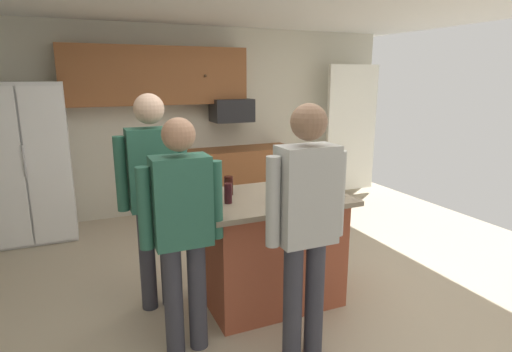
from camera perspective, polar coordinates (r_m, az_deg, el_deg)
name	(u,v)px	position (r m, az deg, el deg)	size (l,w,h in m)	color
floor	(267,294)	(3.88, 1.57, -15.99)	(7.04, 7.04, 0.00)	#B7A88E
back_wall	(185,121)	(6.06, -9.72, 7.52)	(6.40, 0.10, 2.60)	beige
french_door_window_panel	(351,129)	(6.84, 13.00, 6.34)	(0.90, 0.06, 2.00)	white
cabinet_run_upper	(157,76)	(5.75, -13.44, 13.28)	(2.40, 0.38, 0.75)	brown
cabinet_run_lower	(233,179)	(6.08, -3.18, -0.43)	(1.80, 0.63, 0.90)	brown
refrigerator	(28,163)	(5.56, -28.88, 1.63)	(0.92, 0.76, 1.86)	white
microwave_over_range	(232,110)	(5.94, -3.37, 9.02)	(0.56, 0.40, 0.32)	black
kitchen_island	(270,248)	(3.61, 1.93, -9.87)	(1.24, 0.89, 0.95)	#9E4C33
person_guest_left	(154,188)	(3.42, -13.94, -1.60)	(0.57, 0.24, 1.79)	#383842
person_host_foreground	(306,218)	(2.71, 6.91, -5.73)	(0.57, 0.23, 1.76)	#383842
person_elder_center	(182,223)	(2.83, -10.11, -6.40)	(0.57, 0.22, 1.66)	#383842
mug_blue_stoneware	(330,193)	(3.39, 10.18, -2.31)	(0.13, 0.09, 0.11)	#4C6B99
glass_short_whisky	(228,193)	(3.24, -3.87, -2.40)	(0.06, 0.06, 0.16)	black
glass_pilsner	(229,186)	(3.47, -3.79, -1.33)	(0.07, 0.07, 0.16)	black
mug_ceramic_white	(282,192)	(3.38, 3.58, -2.23)	(0.13, 0.08, 0.10)	#4C6B99
glass_dark_ale	(273,194)	(3.26, 2.37, -2.54)	(0.06, 0.06, 0.13)	black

